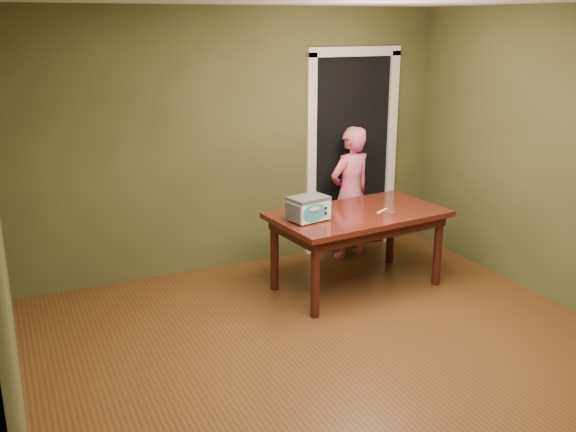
{
  "coord_description": "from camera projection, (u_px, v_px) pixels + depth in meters",
  "views": [
    {
      "loc": [
        -2.21,
        -3.48,
        2.45
      ],
      "look_at": [
        -0.15,
        1.0,
        0.95
      ],
      "focal_mm": 40.0,
      "sensor_mm": 36.0,
      "label": 1
    }
  ],
  "objects": [
    {
      "name": "floor",
      "position": [
        364.0,
        376.0,
        4.62
      ],
      "size": [
        5.0,
        5.0,
        0.0
      ],
      "primitive_type": "plane",
      "color": "brown",
      "rests_on": "ground"
    },
    {
      "name": "spatula",
      "position": [
        382.0,
        211.0,
        5.99
      ],
      "size": [
        0.17,
        0.11,
        0.01
      ],
      "primitive_type": "cube",
      "rotation": [
        0.0,
        0.0,
        0.53
      ],
      "color": "#FFD86E",
      "rests_on": "dining_table"
    },
    {
      "name": "baking_pan",
      "position": [
        390.0,
        213.0,
        5.9
      ],
      "size": [
        0.1,
        0.1,
        0.02
      ],
      "color": "silver",
      "rests_on": "dining_table"
    },
    {
      "name": "toy_oven",
      "position": [
        309.0,
        208.0,
        5.67
      ],
      "size": [
        0.39,
        0.3,
        0.22
      ],
      "rotation": [
        0.0,
        0.0,
        0.21
      ],
      "color": "#4C4F54",
      "rests_on": "dining_table"
    },
    {
      "name": "child",
      "position": [
        350.0,
        193.0,
        6.78
      ],
      "size": [
        0.58,
        0.44,
        1.42
      ],
      "primitive_type": "imported",
      "rotation": [
        0.0,
        0.0,
        3.36
      ],
      "color": "#DD5B7A",
      "rests_on": "floor"
    },
    {
      "name": "doorway",
      "position": [
        338.0,
        150.0,
        7.25
      ],
      "size": [
        1.1,
        0.66,
        2.25
      ],
      "color": "black",
      "rests_on": "ground"
    },
    {
      "name": "dining_table",
      "position": [
        358.0,
        222.0,
        5.99
      ],
      "size": [
        1.69,
        1.06,
        0.75
      ],
      "rotation": [
        0.0,
        0.0,
        0.1
      ],
      "color": "#3E170E",
      "rests_on": "floor"
    },
    {
      "name": "room_shell",
      "position": [
        374.0,
        142.0,
        4.12
      ],
      "size": [
        4.52,
        5.02,
        2.61
      ],
      "color": "brown",
      "rests_on": "ground"
    }
  ]
}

